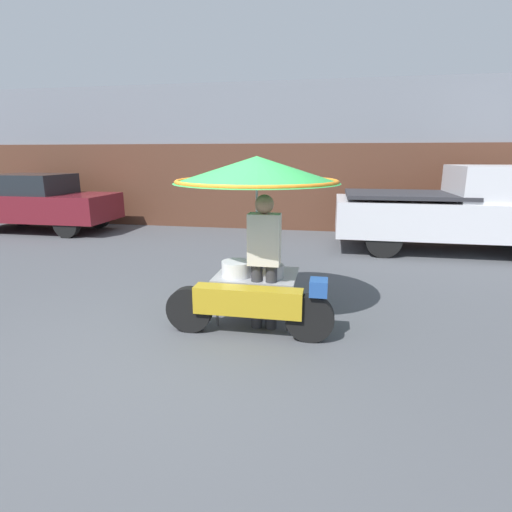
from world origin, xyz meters
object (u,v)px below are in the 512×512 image
Objects in this scene: parked_car at (39,202)px; pickup_truck at (458,211)px; vendor_person at (264,255)px; vendor_motorcycle_cart at (256,192)px.

pickup_truck is at bearing -2.65° from parked_car.
vendor_person reaches higher than parked_car.
vendor_motorcycle_cart is 1.26× the size of vendor_person.
vendor_person is (0.14, -0.24, -0.73)m from vendor_motorcycle_cart.
parked_car is 10.80m from pickup_truck.
pickup_truck is (3.50, 4.79, -0.02)m from vendor_person.
vendor_motorcycle_cart is 8.79m from parked_car.
pickup_truck is at bearing 53.85° from vendor_person.
vendor_motorcycle_cart reaches higher than vendor_person.
parked_car is at bearing 144.71° from vendor_motorcycle_cart.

